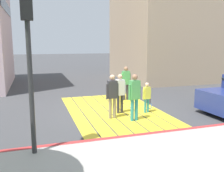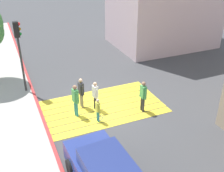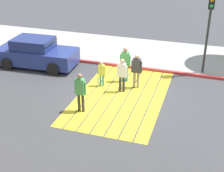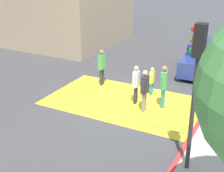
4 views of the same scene
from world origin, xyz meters
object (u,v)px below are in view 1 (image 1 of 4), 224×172
Objects in this scene: pedestrian_adult_trailing at (112,93)px; pedestrian_child_with_racket at (147,96)px; pedestrian_adult_side at (120,91)px; traffic_light_corner at (28,36)px; pedestrian_adult_lead at (135,94)px; pedestrian_teen_behind at (126,81)px.

pedestrian_adult_trailing is 1.34× the size of pedestrian_child_with_racket.
pedestrian_adult_trailing is at bearing 138.67° from pedestrian_adult_side.
pedestrian_adult_side is 1.28× the size of pedestrian_child_with_racket.
traffic_light_corner is 5.82m from pedestrian_child_with_racket.
traffic_light_corner is 2.41× the size of pedestrian_adult_lead.
traffic_light_corner is at bearing 119.09° from pedestrian_adult_lead.
pedestrian_adult_lead reaches higher than pedestrian_teen_behind.
pedestrian_adult_lead is 1.03× the size of pedestrian_adult_trailing.
pedestrian_adult_trailing is at bearing 101.44° from pedestrian_child_with_racket.
pedestrian_adult_lead is at bearing -171.35° from pedestrian_adult_side.
pedestrian_adult_lead is 1.13m from pedestrian_adult_side.
pedestrian_adult_lead is 3.46m from pedestrian_teen_behind.
traffic_light_corner is at bearing 122.21° from pedestrian_child_with_racket.
pedestrian_adult_lead reaches higher than pedestrian_adult_trailing.
pedestrian_teen_behind is 1.35× the size of pedestrian_child_with_racket.
pedestrian_adult_side is (1.12, 0.17, -0.08)m from pedestrian_adult_lead.
pedestrian_adult_side is at bearing -41.33° from pedestrian_adult_trailing.
pedestrian_child_with_racket is (-0.27, -1.09, -0.23)m from pedestrian_adult_side.
pedestrian_teen_behind reaches higher than pedestrian_adult_trailing.
pedestrian_adult_trailing is 1.05× the size of pedestrian_adult_side.
pedestrian_adult_side is 2.48m from pedestrian_teen_behind.
pedestrian_child_with_racket is (2.85, -4.52, -2.32)m from traffic_light_corner.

